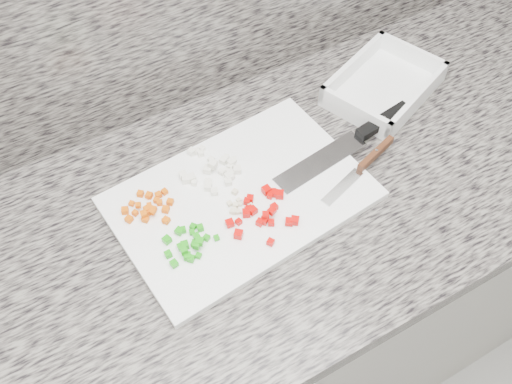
{
  "coord_description": "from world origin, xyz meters",
  "views": [
    {
      "loc": [
        -0.23,
        0.92,
        1.74
      ],
      "look_at": [
        0.07,
        1.44,
        0.93
      ],
      "focal_mm": 40.0,
      "sensor_mm": 36.0,
      "label": 1
    }
  ],
  "objects": [
    {
      "name": "carrot_pile",
      "position": [
        -0.11,
        1.51,
        0.92
      ],
      "size": [
        0.09,
        0.09,
        0.02
      ],
      "color": "#D75604",
      "rests_on": "cutting_board"
    },
    {
      "name": "paring_knife",
      "position": [
        0.29,
        1.4,
        0.92
      ],
      "size": [
        0.2,
        0.08,
        0.02
      ],
      "rotation": [
        0.0,
        0.0,
        0.31
      ],
      "color": "silver",
      "rests_on": "cutting_board"
    },
    {
      "name": "cutting_board",
      "position": [
        0.05,
        1.46,
        0.91
      ],
      "size": [
        0.47,
        0.34,
        0.01
      ],
      "primitive_type": "cube",
      "rotation": [
        0.0,
        0.0,
        0.09
      ],
      "color": "white",
      "rests_on": "countertop"
    },
    {
      "name": "green_pepper_pile",
      "position": [
        -0.08,
        1.41,
        0.92
      ],
      "size": [
        0.1,
        0.07,
        0.02
      ],
      "color": "#18990D",
      "rests_on": "cutting_board"
    },
    {
      "name": "onion_pile",
      "position": [
        0.03,
        1.53,
        0.92
      ],
      "size": [
        0.11,
        0.12,
        0.02
      ],
      "color": "white",
      "rests_on": "cutting_board"
    },
    {
      "name": "garlic_pile",
      "position": [
        0.03,
        1.44,
        0.92
      ],
      "size": [
        0.04,
        0.05,
        0.01
      ],
      "color": "beige",
      "rests_on": "cutting_board"
    },
    {
      "name": "cabinet",
      "position": [
        0.0,
        1.44,
        0.43
      ],
      "size": [
        3.92,
        0.62,
        0.86
      ],
      "primitive_type": "cube",
      "color": "beige",
      "rests_on": "ground"
    },
    {
      "name": "tray",
      "position": [
        0.44,
        1.56,
        0.92
      ],
      "size": [
        0.28,
        0.24,
        0.05
      ],
      "rotation": [
        0.0,
        0.0,
        0.37
      ],
      "color": "white",
      "rests_on": "countertop"
    },
    {
      "name": "red_pepper_pile",
      "position": [
        0.06,
        1.4,
        0.92
      ],
      "size": [
        0.12,
        0.11,
        0.02
      ],
      "color": "#C20502",
      "rests_on": "cutting_board"
    },
    {
      "name": "chef_knife",
      "position": [
        0.32,
        1.46,
        0.92
      ],
      "size": [
        0.33,
        0.08,
        0.02
      ],
      "rotation": [
        0.0,
        0.0,
        0.14
      ],
      "color": "silver",
      "rests_on": "cutting_board"
    },
    {
      "name": "countertop",
      "position": [
        0.0,
        1.44,
        0.88
      ],
      "size": [
        3.96,
        0.64,
        0.04
      ],
      "primitive_type": "cube",
      "color": "slate",
      "rests_on": "cabinet"
    }
  ]
}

